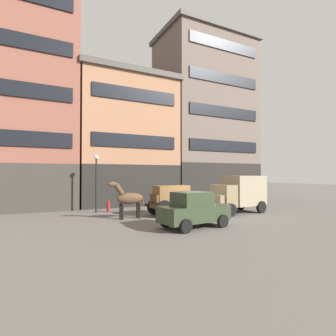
{
  "coord_description": "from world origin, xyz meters",
  "views": [
    {
      "loc": [
        -9.45,
        -14.1,
        2.76
      ],
      "look_at": [
        -1.06,
        2.11,
        3.16
      ],
      "focal_mm": 28.71,
      "sensor_mm": 36.0,
      "label": 1
    }
  ],
  "objects": [
    {
      "name": "sedan_dark",
      "position": [
        -1.91,
        -2.42,
        0.91
      ],
      "size": [
        3.86,
        2.21,
        1.83
      ],
      "color": "#2D3823",
      "rests_on": "ground_plane"
    },
    {
      "name": "building_center_right",
      "position": [
        7.95,
        10.54,
        9.03
      ],
      "size": [
        10.43,
        7.33,
        17.98
      ],
      "color": "black",
      "rests_on": "ground_plane"
    },
    {
      "name": "draft_horse",
      "position": [
        -4.0,
        1.72,
        1.27
      ],
      "size": [
        2.35,
        0.64,
        2.3
      ],
      "color": "#513823",
      "rests_on": "ground_plane"
    },
    {
      "name": "cargo_wagon",
      "position": [
        -1.05,
        1.72,
        1.15
      ],
      "size": [
        2.93,
        1.56,
        1.98
      ],
      "color": "brown",
      "rests_on": "ground_plane"
    },
    {
      "name": "delivery_truck_near",
      "position": [
        3.72,
        0.56,
        1.42
      ],
      "size": [
        4.48,
        2.46,
        2.62
      ],
      "color": "#7A6B4C",
      "rests_on": "ground_plane"
    },
    {
      "name": "fire_hydrant_curbside",
      "position": [
        -4.34,
        5.15,
        0.43
      ],
      "size": [
        0.24,
        0.24,
        0.83
      ],
      "color": "maroon",
      "rests_on": "ground_plane"
    },
    {
      "name": "building_center_left",
      "position": [
        -1.53,
        10.54,
        5.98
      ],
      "size": [
        9.22,
        7.33,
        11.89
      ],
      "color": "black",
      "rests_on": "ground_plane"
    },
    {
      "name": "ground_plane",
      "position": [
        0.0,
        0.0,
        0.0
      ],
      "size": [
        120.0,
        120.0,
        0.0
      ],
      "primitive_type": "plane",
      "color": "#605B56"
    },
    {
      "name": "pedestrian_officer",
      "position": [
        1.1,
        4.85,
        0.98
      ],
      "size": [
        0.41,
        0.41,
        1.79
      ],
      "color": "#38332D",
      "rests_on": "ground_plane"
    },
    {
      "name": "building_far_left",
      "position": [
        -9.48,
        10.54,
        8.92
      ],
      "size": [
        7.38,
        7.33,
        17.75
      ],
      "color": "#38332D",
      "rests_on": "ground_plane"
    },
    {
      "name": "streetlamp_curbside",
      "position": [
        -5.19,
        5.29,
        2.67
      ],
      "size": [
        0.32,
        0.32,
        4.12
      ],
      "color": "black",
      "rests_on": "ground_plane"
    }
  ]
}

